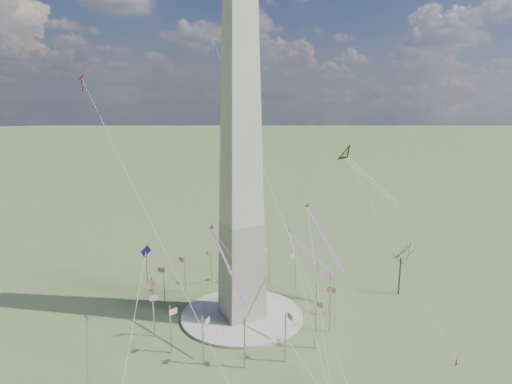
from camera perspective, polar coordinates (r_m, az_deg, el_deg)
name	(u,v)px	position (r m, az deg, el deg)	size (l,w,h in m)	color
ground	(242,317)	(140.13, -1.76, -15.32)	(2000.00, 2000.00, 0.00)	#496432
plaza	(242,315)	(139.95, -1.76, -15.17)	(36.00, 36.00, 0.80)	beige
washington_monument	(241,156)	(125.62, -1.90, 4.52)	(15.56, 15.56, 100.00)	#A79E8C
flagpole_ring	(242,294)	(136.95, -1.78, -12.61)	(54.40, 54.40, 13.00)	#B5B9BC
tree_near	(401,256)	(156.68, 17.67, -7.60)	(10.63, 10.63, 18.60)	#473C2B
person_east	(456,362)	(127.59, 23.73, -18.92)	(0.61, 0.40, 1.66)	gray
kite_delta_black	(348,157)	(147.78, 11.44, 4.34)	(13.07, 21.44, 17.67)	black
kite_diamond_purple	(146,255)	(132.21, -13.58, -7.62)	(2.38, 3.57, 10.91)	navy
kite_streamer_left	(319,228)	(125.47, 7.89, -4.51)	(2.30, 19.57, 13.43)	red
kite_streamer_mid	(223,254)	(120.13, -4.19, -7.70)	(2.08, 22.11, 15.18)	red
kite_streamer_right	(306,248)	(149.40, 6.28, -7.00)	(9.47, 16.96, 12.70)	red
kite_small_red	(81,79)	(148.70, -21.00, 13.05)	(1.24, 2.00, 4.83)	red
kite_small_white	(213,42)	(167.04, -5.38, 18.21)	(1.15, 1.81, 4.04)	silver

